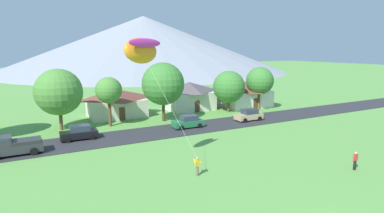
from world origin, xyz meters
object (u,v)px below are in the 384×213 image
Objects in this scene: tree_right_of_center at (109,91)px; parked_car_black_mid_west at (79,133)px; tree_near_right at (163,84)px; parked_car_tan_mid_east at (249,115)px; parked_car_green_west_end at (188,122)px; pickup_truck_charcoal_west_side at (12,146)px; tree_center at (260,81)px; house_right_center at (116,102)px; watcher_person at (355,160)px; house_left_center at (242,93)px; house_leftmost at (189,95)px; tree_near_left at (229,87)px; tree_left_of_center at (59,92)px; kite_flyer_with_kite at (142,51)px.

tree_right_of_center is 8.03m from parked_car_black_mid_west.
parked_car_tan_mid_east is at bearing -27.27° from tree_near_right.
tree_right_of_center is 11.67m from parked_car_green_west_end.
tree_center is at bearing 11.36° from pickup_truck_charcoal_west_side.
tree_center reaches higher than house_right_center.
parked_car_green_west_end is at bearing -76.23° from tree_near_right.
house_left_center is at bearing 71.27° from watcher_person.
watcher_person is (13.07, -32.11, -1.38)m from house_right_center.
tree_near_right is (-18.57, -0.55, 0.50)m from tree_center.
house_left_center is at bearing 31.10° from parked_car_green_west_end.
house_leftmost reaches higher than house_right_center.
tree_near_left reaches higher than pickup_truck_charcoal_west_side.
tree_near_right is 27.04m from watcher_person.
house_left_center is 26.12m from tree_right_of_center.
tree_center is at bearing -80.47° from house_left_center.
tree_left_of_center is 17.39m from parked_car_green_west_end.
pickup_truck_charcoal_west_side is 32.71m from watcher_person.
pickup_truck_charcoal_west_side reaches higher than parked_car_tan_mid_east.
kite_flyer_with_kite is (-26.81, -21.84, 7.99)m from house_left_center.
house_leftmost reaches higher than house_left_center.
pickup_truck_charcoal_west_side is (-31.80, -8.25, -3.23)m from tree_near_left.
kite_flyer_with_kite reaches higher than tree_near_left.
house_leftmost is at bearing 40.46° from tree_near_right.
house_leftmost is 7.42m from tree_near_left.
tree_left_of_center is 0.70× the size of kite_flyer_with_kite.
watcher_person is at bearing -26.30° from kite_flyer_with_kite.
pickup_truck_charcoal_west_side is 3.12× the size of watcher_person.
pickup_truck_charcoal_west_side is (-26.90, -13.53, -1.46)m from house_leftmost.
tree_right_of_center is at bearing 179.97° from tree_center.
house_right_center is 0.78× the size of kite_flyer_with_kite.
house_right_center is (-12.95, 0.16, -0.27)m from house_leftmost.
tree_center is at bearing 32.97° from kite_flyer_with_kite.
tree_left_of_center is 1.92× the size of parked_car_black_mid_west.
parked_car_green_west_end is at bearing -24.65° from tree_left_of_center.
tree_right_of_center is at bearing 45.84° from parked_car_black_mid_west.
parked_car_black_mid_west is at bearing 133.84° from watcher_person.
tree_near_right reaches higher than house_left_center.
tree_right_of_center is (-25.68, -4.00, 2.59)m from house_left_center.
tree_right_of_center reaches higher than parked_car_black_mid_west.
tree_near_left is (17.85, -5.43, 2.03)m from house_right_center.
parked_car_green_west_end is 18.34m from kite_flyer_with_kite.
tree_near_right is at bearing -4.16° from tree_right_of_center.
tree_near_left is at bearing -47.12° from house_leftmost.
tree_near_left is at bearing 30.66° from parked_car_green_west_end.
house_right_center is 9.15m from tree_near_right.
house_left_center is 4.86m from tree_center.
parked_car_tan_mid_east is 0.36× the size of kite_flyer_with_kite.
parked_car_black_mid_west is at bearing -171.02° from tree_center.
watcher_person is at bearing -67.86° from house_right_center.
kite_flyer_with_kite reaches higher than tree_right_of_center.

